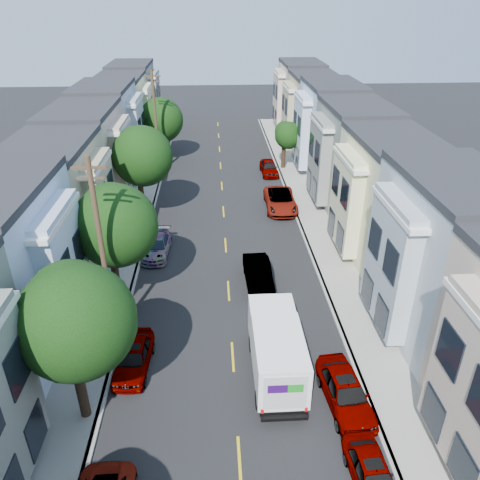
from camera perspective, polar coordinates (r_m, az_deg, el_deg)
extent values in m
plane|color=black|center=(24.73, -0.89, -14.05)|extent=(160.00, 160.00, 0.00)
cube|color=black|center=(37.24, -1.91, 1.57)|extent=(12.00, 70.00, 0.02)
cube|color=gray|center=(37.59, -11.17, 1.40)|extent=(0.30, 70.00, 0.15)
cube|color=gray|center=(37.81, 7.30, 1.88)|extent=(0.30, 70.00, 0.15)
cube|color=gray|center=(37.80, -13.12, 1.34)|extent=(2.60, 70.00, 0.15)
cube|color=gray|center=(38.07, 9.23, 1.93)|extent=(2.60, 70.00, 0.15)
cube|color=gold|center=(37.25, -1.91, 1.56)|extent=(0.12, 70.00, 0.01)
cube|color=beige|center=(38.68, -18.65, 1.05)|extent=(5.00, 70.00, 8.50)
cube|color=beige|center=(39.08, 14.67, 1.93)|extent=(5.00, 70.00, 8.50)
cylinder|color=black|center=(21.82, -18.86, -16.56)|extent=(0.44, 0.44, 3.54)
sphere|color=#1B4411|center=(19.59, -19.54, -9.38)|extent=(4.70, 4.70, 4.70)
cylinder|color=black|center=(28.35, -14.88, -4.52)|extent=(0.44, 0.44, 3.53)
sphere|color=#1B4411|center=(26.67, -15.13, 1.69)|extent=(4.70, 4.70, 4.70)
cylinder|color=black|center=(38.67, -11.89, 5.00)|extent=(0.44, 0.44, 3.71)
sphere|color=#1B4411|center=(37.44, -11.96, 9.96)|extent=(4.70, 4.70, 4.70)
cylinder|color=black|center=(52.83, -9.77, 10.94)|extent=(0.44, 0.44, 2.90)
sphere|color=#1B4411|center=(52.00, -9.71, 14.22)|extent=(4.70, 4.70, 4.70)
cylinder|color=black|center=(50.01, 5.31, 10.07)|extent=(0.44, 0.44, 2.60)
sphere|color=#1B4411|center=(49.41, 5.78, 12.58)|extent=(2.78, 2.78, 2.78)
cylinder|color=#42301E|center=(24.07, -16.36, -1.95)|extent=(0.26, 0.26, 10.00)
cube|color=#42301E|center=(22.24, -17.94, 8.39)|extent=(1.60, 0.12, 0.12)
cylinder|color=#42301E|center=(48.11, -10.20, 13.63)|extent=(0.26, 0.26, 10.00)
cube|color=#42301E|center=(47.22, -10.69, 19.04)|extent=(1.60, 0.12, 0.12)
cube|color=white|center=(22.05, 4.77, -14.30)|extent=(2.26, 4.04, 2.21)
cube|color=white|center=(24.35, 3.84, -9.79)|extent=(2.26, 1.88, 2.03)
cube|color=black|center=(23.49, 4.37, -15.12)|extent=(2.08, 5.80, 0.23)
cube|color=#2D0A51|center=(20.39, 4.62, -17.60)|extent=(0.85, 0.04, 0.41)
cube|color=#198C1E|center=(20.49, 6.81, -17.45)|extent=(0.66, 0.04, 0.41)
cylinder|color=black|center=(22.10, 2.27, -18.93)|extent=(0.26, 0.85, 0.85)
cylinder|color=black|center=(22.34, 7.75, -18.56)|extent=(0.26, 0.85, 0.85)
cylinder|color=black|center=(24.83, 1.44, -12.55)|extent=(0.26, 0.85, 0.85)
cylinder|color=black|center=(25.05, 6.19, -12.31)|extent=(0.26, 0.85, 0.85)
imported|color=black|center=(29.69, 2.24, -4.23)|extent=(1.74, 4.52, 1.49)
imported|color=#A4A4A4|center=(24.25, -12.84, -13.77)|extent=(1.86, 4.30, 1.37)
imported|color=black|center=(33.64, -10.10, -0.77)|extent=(1.99, 4.26, 1.25)
imported|color=#56595A|center=(20.09, 15.89, -25.93)|extent=(1.71, 3.99, 1.27)
imported|color=white|center=(22.47, 12.71, -17.59)|extent=(2.18, 4.75, 1.50)
imported|color=black|center=(40.33, 4.94, 4.81)|extent=(2.65, 5.56, 1.53)
imported|color=#0F0C3F|center=(48.45, 3.54, 8.79)|extent=(1.77, 4.32, 1.38)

